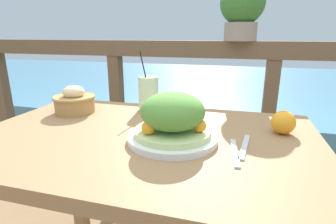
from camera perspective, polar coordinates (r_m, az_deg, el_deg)
name	(u,v)px	position (r m, az deg, el deg)	size (l,w,h in m)	color
patio_table	(144,166)	(0.91, -5.22, -11.59)	(1.12, 0.73, 0.78)	#997047
railing_fence	(187,94)	(1.54, 4.24, 3.97)	(2.80, 0.08, 1.06)	brown
sea_backdrop	(219,94)	(4.08, 11.13, 3.80)	(12.00, 4.00, 0.42)	teal
salad_plate	(173,120)	(0.79, 1.00, -1.84)	(0.28, 0.28, 0.15)	silver
drink_glass	(149,93)	(1.13, -4.26, 4.06)	(0.08, 0.08, 0.25)	beige
bread_basket	(74,101)	(1.16, -19.69, 2.22)	(0.17, 0.17, 0.11)	#AD7F47
potted_plant	(242,8)	(1.48, 15.84, 20.96)	(0.23, 0.23, 0.30)	gray
fork	(235,152)	(0.75, 14.34, -8.47)	(0.04, 0.18, 0.00)	silver
knife	(244,147)	(0.80, 16.31, -7.23)	(0.03, 0.18, 0.00)	silver
orange_near_basket	(283,122)	(0.93, 23.80, -2.08)	(0.08, 0.08, 0.08)	orange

